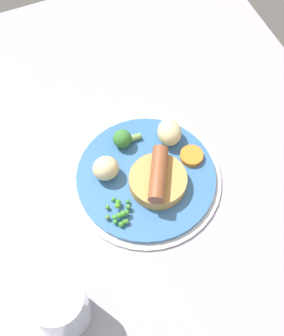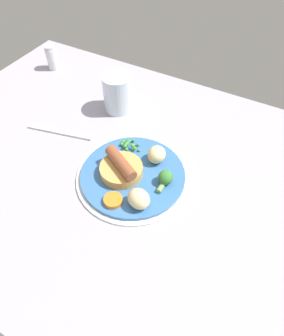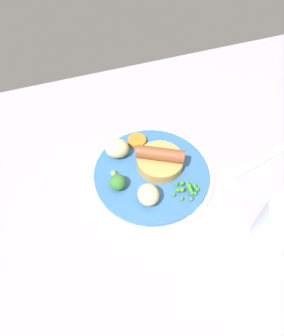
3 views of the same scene
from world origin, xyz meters
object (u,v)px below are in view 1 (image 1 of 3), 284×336
(dinner_plate, at_px, (146,178))
(fork, at_px, (187,323))
(potato_chunk_1, at_px, (169,132))
(carrot_slice_4, at_px, (192,156))
(pea_pile, at_px, (121,213))
(broccoli_floret_near, at_px, (123,139))
(drinking_glass, at_px, (61,306))
(sausage_pudding, at_px, (158,179))
(potato_chunk_0, at_px, (106,168))

(dinner_plate, height_order, fork, dinner_plate)
(dinner_plate, bearing_deg, fork, 170.94)
(potato_chunk_1, distance_m, carrot_slice_4, 0.06)
(pea_pile, distance_m, fork, 0.20)
(broccoli_floret_near, relative_size, carrot_slice_4, 1.27)
(dinner_plate, bearing_deg, broccoli_floret_near, 8.33)
(potato_chunk_1, xyz_separation_m, carrot_slice_4, (-0.05, -0.02, -0.02))
(dinner_plate, height_order, carrot_slice_4, carrot_slice_4)
(carrot_slice_4, distance_m, drinking_glass, 0.33)
(sausage_pudding, bearing_deg, potato_chunk_0, 83.28)
(dinner_plate, relative_size, pea_pile, 4.72)
(broccoli_floret_near, height_order, carrot_slice_4, broccoli_floret_near)
(pea_pile, distance_m, carrot_slice_4, 0.16)
(dinner_plate, distance_m, potato_chunk_1, 0.09)
(broccoli_floret_near, xyz_separation_m, potato_chunk_0, (-0.05, 0.05, 0.00))
(potato_chunk_1, height_order, drinking_glass, drinking_glass)
(sausage_pudding, bearing_deg, dinner_plate, 55.83)
(potato_chunk_0, relative_size, potato_chunk_1, 0.89)
(dinner_plate, distance_m, drinking_glass, 0.26)
(sausage_pudding, bearing_deg, drinking_glass, 152.13)
(sausage_pudding, bearing_deg, pea_pile, 138.54)
(fork, bearing_deg, dinner_plate, -22.02)
(carrot_slice_4, bearing_deg, broccoli_floret_near, 53.31)
(drinking_glass, bearing_deg, carrot_slice_4, -60.02)
(broccoli_floret_near, height_order, potato_chunk_1, potato_chunk_1)
(potato_chunk_0, bearing_deg, fork, -175.40)
(fork, xyz_separation_m, drinking_glass, (0.08, 0.16, 0.05))
(sausage_pudding, xyz_separation_m, carrot_slice_4, (0.03, -0.07, -0.01))
(dinner_plate, distance_m, broccoli_floret_near, 0.08)
(broccoli_floret_near, distance_m, potato_chunk_1, 0.08)
(dinner_plate, xyz_separation_m, potato_chunk_0, (0.03, 0.06, 0.03))
(dinner_plate, relative_size, broccoli_floret_near, 5.12)
(fork, bearing_deg, broccoli_floret_near, -17.96)
(drinking_glass, bearing_deg, pea_pile, -50.08)
(potato_chunk_0, xyz_separation_m, fork, (-0.27, -0.02, -0.03))
(potato_chunk_1, relative_size, drinking_glass, 0.49)
(dinner_plate, height_order, drinking_glass, drinking_glass)
(pea_pile, height_order, potato_chunk_1, potato_chunk_1)
(dinner_plate, bearing_deg, sausage_pudding, -152.77)
(potato_chunk_0, distance_m, potato_chunk_1, 0.13)
(dinner_plate, relative_size, potato_chunk_1, 5.18)
(dinner_plate, xyz_separation_m, drinking_glass, (-0.16, 0.20, 0.05))
(pea_pile, bearing_deg, potato_chunk_1, -51.95)
(pea_pile, relative_size, potato_chunk_0, 1.23)
(pea_pile, bearing_deg, drinking_glass, 129.92)
(broccoli_floret_near, bearing_deg, fork, 84.40)
(broccoli_floret_near, relative_size, drinking_glass, 0.49)
(pea_pile, distance_m, potato_chunk_1, 0.17)
(pea_pile, xyz_separation_m, potato_chunk_1, (0.10, -0.13, 0.01))
(carrot_slice_4, bearing_deg, dinner_plate, 91.62)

